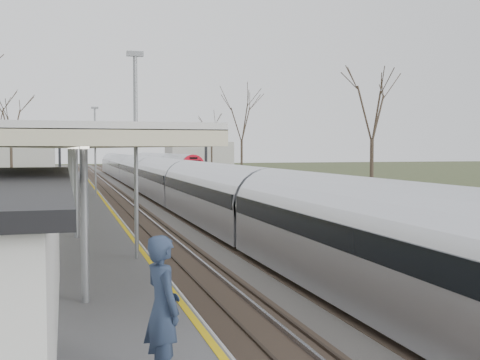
{
  "coord_description": "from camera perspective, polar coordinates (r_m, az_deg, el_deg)",
  "views": [
    {
      "loc": [
        -9.37,
        -0.72,
        3.72
      ],
      "look_at": [
        -0.16,
        30.78,
        2.0
      ],
      "focal_mm": 45.0,
      "sensor_mm": 36.0,
      "label": 1
    }
  ],
  "objects": [
    {
      "name": "track_bed",
      "position": [
        56.67,
        -6.48,
        -0.72
      ],
      "size": [
        24.0,
        160.0,
        0.22
      ],
      "color": "#474442",
      "rests_on": "ground"
    },
    {
      "name": "platform",
      "position": [
        38.36,
        -15.77,
        -1.93
      ],
      "size": [
        3.5,
        69.0,
        1.0
      ],
      "primitive_type": "cube",
      "color": "#9E9B93",
      "rests_on": "ground"
    },
    {
      "name": "canopy",
      "position": [
        33.71,
        -15.78,
        3.24
      ],
      "size": [
        4.1,
        50.0,
        3.11
      ],
      "color": "slate",
      "rests_on": "platform"
    },
    {
      "name": "signal_gantry",
      "position": [
        86.26,
        -9.89,
        3.75
      ],
      "size": [
        21.0,
        0.59,
        6.08
      ],
      "color": "black",
      "rests_on": "ground"
    },
    {
      "name": "tree_east_far",
      "position": [
        48.83,
        12.44,
        7.12
      ],
      "size": [
        5.0,
        5.0,
        10.3
      ],
      "color": "#2D231C",
      "rests_on": "ground"
    },
    {
      "name": "train_near",
      "position": [
        50.04,
        -8.39,
        0.4
      ],
      "size": [
        2.62,
        90.21,
        3.05
      ],
      "color": "#B3B6BE",
      "rests_on": "ground"
    },
    {
      "name": "train_far",
      "position": [
        89.51,
        -7.38,
        1.54
      ],
      "size": [
        2.62,
        45.21,
        3.05
      ],
      "color": "#B3B6BE",
      "rests_on": "ground"
    },
    {
      "name": "passenger",
      "position": [
        7.21,
        -7.33,
        -11.98
      ],
      "size": [
        0.55,
        0.71,
        1.72
      ],
      "primitive_type": "imported",
      "rotation": [
        0.0,
        0.0,
        1.81
      ],
      "color": "#27344C",
      "rests_on": "platform"
    }
  ]
}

